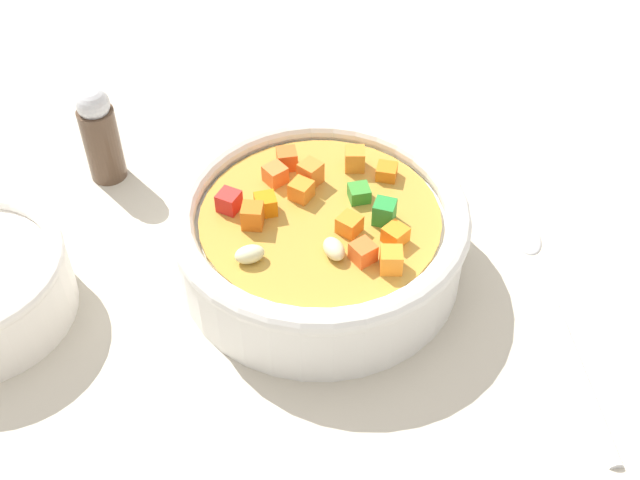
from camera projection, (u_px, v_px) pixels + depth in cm
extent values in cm
cube|color=#BAB2A0|center=(320.00, 277.00, 57.93)|extent=(140.00, 140.00, 2.00)
cylinder|color=white|center=(320.00, 245.00, 55.56)|extent=(19.35, 19.35, 4.66)
torus|color=white|center=(320.00, 215.00, 53.54)|extent=(19.90, 19.90, 1.70)
cylinder|color=#B88B38|center=(320.00, 218.00, 53.76)|extent=(16.05, 16.05, 0.40)
cube|color=orange|center=(391.00, 260.00, 49.77)|extent=(1.49, 1.49, 1.50)
cube|color=orange|center=(363.00, 252.00, 50.39)|extent=(1.92, 1.92, 1.28)
cube|color=orange|center=(267.00, 200.00, 53.74)|extent=(1.75, 1.75, 1.31)
cube|color=red|center=(228.00, 205.00, 53.40)|extent=(1.73, 1.73, 1.35)
ellipsoid|color=beige|center=(250.00, 254.00, 50.39)|extent=(1.92, 2.24, 1.11)
cube|color=orange|center=(349.00, 224.00, 52.19)|extent=(1.86, 1.86, 1.20)
cube|color=orange|center=(253.00, 216.00, 52.48)|extent=(1.39, 1.39, 1.58)
cube|color=orange|center=(355.00, 159.00, 56.52)|extent=(1.50, 1.50, 1.57)
cube|color=orange|center=(301.00, 190.00, 54.45)|extent=(1.80, 1.80, 1.28)
cube|color=orange|center=(387.00, 172.00, 56.02)|extent=(1.49, 1.49, 0.97)
cube|color=#D95A20|center=(287.00, 159.00, 56.68)|extent=(1.69, 1.69, 1.37)
cube|color=#36882C|center=(359.00, 193.00, 54.43)|extent=(1.73, 1.73, 1.02)
cube|color=orange|center=(395.00, 235.00, 51.61)|extent=(1.90, 1.90, 1.10)
cube|color=orange|center=(311.00, 173.00, 55.43)|extent=(1.88, 1.88, 1.61)
cube|color=#248A35|center=(385.00, 208.00, 52.96)|extent=(1.59, 1.59, 1.60)
ellipsoid|color=beige|center=(334.00, 249.00, 50.73)|extent=(2.26, 2.03, 1.09)
cube|color=orange|center=(275.00, 174.00, 55.59)|extent=(1.92, 1.92, 1.26)
cylinder|color=silver|center=(583.00, 376.00, 50.25)|extent=(12.12, 3.47, 0.87)
ellipsoid|color=silver|center=(526.00, 233.00, 59.08)|extent=(4.02, 2.87, 0.78)
cylinder|color=#4C3828|center=(102.00, 144.00, 62.07)|extent=(2.78, 2.78, 6.17)
sphere|color=silver|center=(93.00, 104.00, 59.43)|extent=(2.50, 2.50, 2.50)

